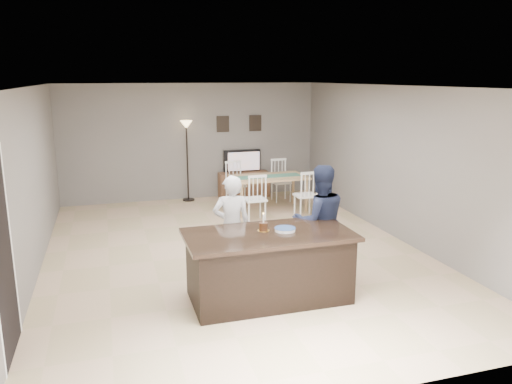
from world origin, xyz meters
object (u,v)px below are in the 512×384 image
object	(u,v)px
kitchen_island	(269,266)
woman	(232,226)
birthday_cake	(263,226)
floor_lamp	(187,139)
dining_table	(269,182)
television	(243,161)
tv_console	(244,184)
man	(320,221)
plate_stack	(285,229)

from	to	relation	value
kitchen_island	woman	bearing A→B (deg)	106.18
woman	birthday_cake	xyz separation A→B (m)	(0.23, -0.80, 0.21)
floor_lamp	kitchen_island	bearing A→B (deg)	-88.48
woman	dining_table	size ratio (longest dim) A/B	0.81
television	woman	xyz separation A→B (m)	(-1.46, -4.73, -0.12)
birthday_cake	dining_table	distance (m)	4.34
woman	tv_console	bearing A→B (deg)	-99.70
kitchen_island	dining_table	size ratio (longest dim) A/B	1.17
kitchen_island	birthday_cake	xyz separation A→B (m)	(-0.04, 0.11, 0.50)
tv_console	man	bearing A→B (deg)	-92.85
tv_console	plate_stack	size ratio (longest dim) A/B	4.39
tv_console	floor_lamp	distance (m)	1.77
birthday_cake	floor_lamp	world-z (taller)	floor_lamp
television	woman	bearing A→B (deg)	72.80
birthday_cake	dining_table	size ratio (longest dim) A/B	0.13
floor_lamp	dining_table	bearing A→B (deg)	-42.21
kitchen_island	floor_lamp	xyz separation A→B (m)	(-0.15, 5.59, 0.99)
birthday_cake	dining_table	xyz separation A→B (m)	(1.42, 4.09, -0.33)
television	dining_table	bearing A→B (deg)	97.31
man	plate_stack	size ratio (longest dim) A/B	6.00
man	tv_console	bearing A→B (deg)	-86.71
woman	kitchen_island	bearing A→B (deg)	113.93
woman	birthday_cake	size ratio (longest dim) A/B	6.19
television	tv_console	bearing A→B (deg)	90.00
plate_stack	floor_lamp	bearing A→B (deg)	93.82
birthday_cake	floor_lamp	xyz separation A→B (m)	(-0.11, 5.48, 0.49)
television	dining_table	world-z (taller)	television
dining_table	television	bearing A→B (deg)	95.95
plate_stack	dining_table	size ratio (longest dim) A/B	0.15
television	birthday_cake	size ratio (longest dim) A/B	3.79
floor_lamp	woman	bearing A→B (deg)	-91.42
television	man	world-z (taller)	man
kitchen_island	plate_stack	bearing A→B (deg)	4.40
plate_stack	dining_table	xyz separation A→B (m)	(1.16, 4.18, -0.30)
kitchen_island	television	size ratio (longest dim) A/B	2.35
tv_console	plate_stack	bearing A→B (deg)	-99.97
woman	man	size ratio (longest dim) A/B	0.91
woman	man	distance (m)	1.27
plate_stack	floor_lamp	xyz separation A→B (m)	(-0.37, 5.57, 0.53)
tv_console	birthday_cake	bearing A→B (deg)	-102.79
television	birthday_cake	world-z (taller)	birthday_cake
woman	plate_stack	xyz separation A→B (m)	(0.49, -0.89, 0.17)
tv_console	floor_lamp	bearing A→B (deg)	179.15
kitchen_island	man	size ratio (longest dim) A/B	1.31
television	plate_stack	world-z (taller)	television
dining_table	tv_console	bearing A→B (deg)	96.32
man	birthday_cake	distance (m)	1.09
man	dining_table	world-z (taller)	man
kitchen_island	man	bearing A→B (deg)	30.07
birthday_cake	dining_table	world-z (taller)	birthday_cake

